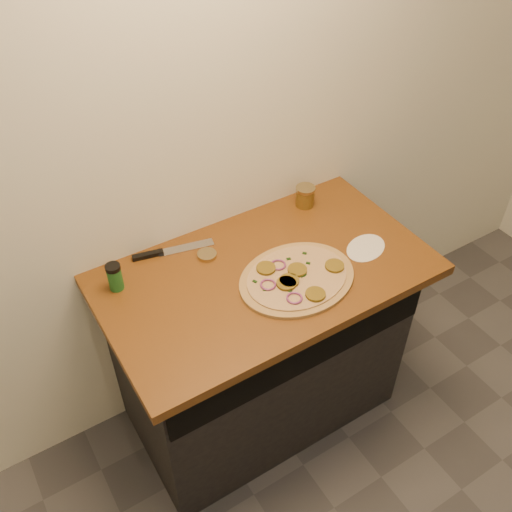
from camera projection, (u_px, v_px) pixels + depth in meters
cabinet at (260, 346)px, 2.39m from camera, size 1.10×0.60×0.86m
countertop at (265, 273)px, 2.07m from camera, size 1.20×0.70×0.04m
pizza at (297, 278)px, 2.01m from camera, size 0.45×0.45×0.03m
chefs_knife at (166, 252)px, 2.12m from camera, size 0.31×0.10×0.02m
mason_jar_lid at (207, 255)px, 2.11m from camera, size 0.08×0.08×0.02m
salsa_jar at (305, 196)px, 2.32m from camera, size 0.08×0.08×0.09m
spice_shaker at (115, 277)px, 1.96m from camera, size 0.05×0.05×0.11m
flour_spill at (366, 248)px, 2.15m from camera, size 0.23×0.23×0.00m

